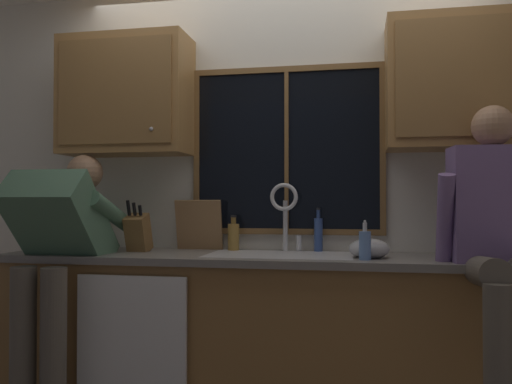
{
  "coord_description": "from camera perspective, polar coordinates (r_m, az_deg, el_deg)",
  "views": [
    {
      "loc": [
        0.45,
        -3.23,
        1.21
      ],
      "look_at": [
        -0.12,
        -0.3,
        1.27
      ],
      "focal_mm": 37.56,
      "sensor_mm": 36.0,
      "label": 1
    }
  ],
  "objects": [
    {
      "name": "bottle_green_glass",
      "position": [
        3.17,
        6.65,
        -4.41
      ],
      "size": [
        0.05,
        0.05,
        0.26
      ],
      "color": "#334C8C",
      "rests_on": "countertop"
    },
    {
      "name": "window_frame_top",
      "position": [
        3.34,
        3.27,
        12.92
      ],
      "size": [
        1.17,
        0.02,
        0.04
      ],
      "primitive_type": "cube",
      "color": "brown"
    },
    {
      "name": "person_standing",
      "position": [
        3.1,
        -20.33,
        -6.07
      ],
      "size": [
        0.53,
        0.72,
        1.49
      ],
      "color": "#595147",
      "rests_on": "floor"
    },
    {
      "name": "upper_cabinet_left",
      "position": [
        3.42,
        -13.66,
        9.88
      ],
      "size": [
        0.78,
        0.36,
        0.72
      ],
      "color": "#9E703D"
    },
    {
      "name": "knife_block",
      "position": [
        3.23,
        -12.45,
        -4.29
      ],
      "size": [
        0.12,
        0.18,
        0.32
      ],
      "color": "brown",
      "rests_on": "countertop"
    },
    {
      "name": "window_frame_left",
      "position": [
        3.37,
        -6.34,
        4.27
      ],
      "size": [
        0.03,
        0.02,
        0.95
      ],
      "primitive_type": "cube",
      "color": "brown"
    },
    {
      "name": "mixing_bowl",
      "position": [
        2.87,
        11.96,
        -5.93
      ],
      "size": [
        0.21,
        0.21,
        0.11
      ],
      "primitive_type": "ellipsoid",
      "color": "#B7B7BC",
      "rests_on": "countertop"
    },
    {
      "name": "soap_dispenser",
      "position": [
        2.76,
        11.52,
        -5.52
      ],
      "size": [
        0.06,
        0.07,
        0.2
      ],
      "color": "#668CCC",
      "rests_on": "countertop"
    },
    {
      "name": "window_frame_bottom",
      "position": [
        3.24,
        3.29,
        -4.23
      ],
      "size": [
        1.17,
        0.02,
        0.04
      ],
      "primitive_type": "cube",
      "color": "brown"
    },
    {
      "name": "upper_cabinet_right",
      "position": [
        3.17,
        20.89,
        10.8
      ],
      "size": [
        0.78,
        0.36,
        0.72
      ],
      "color": "#9E703D"
    },
    {
      "name": "faucet",
      "position": [
        3.14,
        3.18,
        -1.76
      ],
      "size": [
        0.18,
        0.09,
        0.4
      ],
      "color": "silver",
      "rests_on": "countertop"
    },
    {
      "name": "back_wall",
      "position": [
        3.32,
        3.18,
        0.03
      ],
      "size": [
        5.42,
        0.12,
        2.55
      ],
      "primitive_type": "cube",
      "color": "silver",
      "rests_on": "floor"
    },
    {
      "name": "lower_cabinet_run",
      "position": [
        3.07,
        2.28,
        -15.63
      ],
      "size": [
        3.02,
        0.58,
        0.88
      ],
      "primitive_type": "cube",
      "color": "olive",
      "rests_on": "floor"
    },
    {
      "name": "window_glass",
      "position": [
        3.26,
        3.31,
        4.45
      ],
      "size": [
        1.1,
        0.02,
        0.95
      ],
      "primitive_type": "cube",
      "color": "black"
    },
    {
      "name": "window_mullion_center",
      "position": [
        3.25,
        3.28,
        4.47
      ],
      "size": [
        0.02,
        0.02,
        0.95
      ],
      "primitive_type": "cube",
      "color": "brown"
    },
    {
      "name": "sink",
      "position": [
        2.98,
        2.57,
        -8.56
      ],
      "size": [
        0.8,
        0.46,
        0.21
      ],
      "color": "#B7B7BC",
      "rests_on": "lower_cabinet_run"
    },
    {
      "name": "dishwasher_front",
      "position": [
        2.96,
        -13.15,
        -15.77
      ],
      "size": [
        0.6,
        0.02,
        0.74
      ],
      "primitive_type": "cube",
      "color": "white"
    },
    {
      "name": "person_sitting_on_counter",
      "position": [
        2.73,
        24.45,
        -3.23
      ],
      "size": [
        0.54,
        0.61,
        1.26
      ],
      "color": "#595147",
      "rests_on": "countertop"
    },
    {
      "name": "window_frame_right",
      "position": [
        3.23,
        13.36,
        4.54
      ],
      "size": [
        0.03,
        0.02,
        0.95
      ],
      "primitive_type": "cube",
      "color": "brown"
    },
    {
      "name": "bottle_tall_clear",
      "position": [
        3.22,
        -2.41,
        -4.72
      ],
      "size": [
        0.07,
        0.07,
        0.21
      ],
      "color": "olive",
      "rests_on": "countertop"
    },
    {
      "name": "countertop",
      "position": [
        2.97,
        2.22,
        -7.09
      ],
      "size": [
        3.08,
        0.62,
        0.04
      ],
      "primitive_type": "cube",
      "color": "slate",
      "rests_on": "lower_cabinet_run"
    },
    {
      "name": "cutting_board",
      "position": [
        3.29,
        -6.1,
        -3.51
      ],
      "size": [
        0.29,
        0.08,
        0.31
      ],
      "primitive_type": "cube",
      "rotation": [
        0.21,
        0.0,
        0.0
      ],
      "color": "#997047",
      "rests_on": "countertop"
    }
  ]
}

